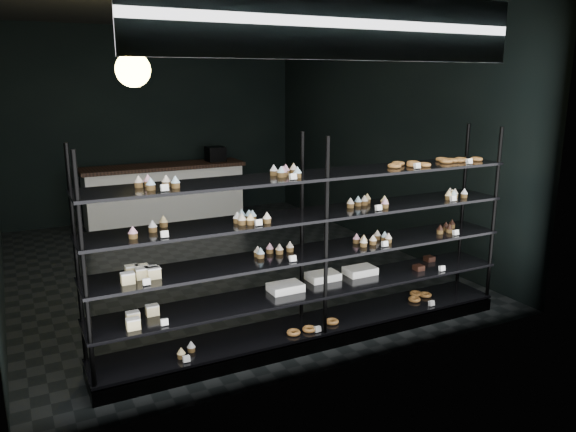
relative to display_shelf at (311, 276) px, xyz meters
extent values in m
cube|color=black|center=(-0.03, 2.45, -0.62)|extent=(5.00, 6.00, 0.01)
cube|color=black|center=(-0.03, 2.45, 2.57)|extent=(5.00, 6.00, 0.01)
cube|color=black|center=(-0.03, 5.45, 0.97)|extent=(5.00, 0.01, 3.20)
cube|color=black|center=(-0.03, -0.55, 0.97)|extent=(5.00, 0.01, 3.20)
cube|color=black|center=(2.47, 2.45, 0.97)|extent=(0.01, 6.00, 3.20)
cube|color=black|center=(0.02, 0.00, -0.57)|extent=(4.00, 0.50, 0.12)
cylinder|color=black|center=(-1.95, -0.22, 0.36)|extent=(0.04, 0.04, 1.85)
cylinder|color=black|center=(-1.95, 0.22, 0.36)|extent=(0.04, 0.04, 1.85)
cylinder|color=black|center=(0.02, -0.22, 0.36)|extent=(0.04, 0.04, 1.85)
cylinder|color=black|center=(0.02, 0.22, 0.36)|extent=(0.04, 0.04, 1.85)
cylinder|color=black|center=(1.99, -0.22, 0.36)|extent=(0.04, 0.04, 1.85)
cylinder|color=black|center=(1.99, 0.22, 0.36)|extent=(0.04, 0.04, 1.85)
cube|color=black|center=(0.02, 0.00, -0.48)|extent=(4.00, 0.50, 0.03)
cube|color=black|center=(0.02, 0.00, -0.13)|extent=(4.00, 0.50, 0.02)
cube|color=black|center=(0.02, 0.00, 0.22)|extent=(4.00, 0.50, 0.02)
cube|color=black|center=(0.02, 0.00, 0.57)|extent=(4.00, 0.50, 0.02)
cube|color=black|center=(0.02, 0.00, 0.92)|extent=(4.00, 0.50, 0.02)
cube|color=white|center=(-1.37, -0.18, 0.96)|extent=(0.06, 0.04, 0.06)
cube|color=white|center=(-0.29, -0.18, 0.96)|extent=(0.06, 0.04, 0.06)
cube|color=white|center=(1.01, -0.18, 0.96)|extent=(0.06, 0.04, 0.06)
cube|color=white|center=(1.66, -0.18, 0.96)|extent=(0.06, 0.04, 0.06)
cube|color=white|center=(-1.40, -0.18, 0.61)|extent=(0.06, 0.04, 0.06)
cube|color=white|center=(-0.59, -0.18, 0.61)|extent=(0.05, 0.04, 0.06)
cube|color=white|center=(0.60, -0.18, 0.61)|extent=(0.05, 0.04, 0.06)
cube|color=white|center=(1.50, -0.18, 0.61)|extent=(0.06, 0.04, 0.06)
cube|color=white|center=(-1.54, -0.18, 0.26)|extent=(0.06, 0.04, 0.06)
cube|color=white|center=(-0.33, -0.18, 0.26)|extent=(0.06, 0.04, 0.06)
cube|color=white|center=(0.68, -0.18, 0.26)|extent=(0.05, 0.04, 0.06)
cube|color=white|center=(1.57, -0.18, 0.26)|extent=(0.06, 0.04, 0.06)
cube|color=white|center=(-1.45, -0.18, -0.09)|extent=(0.06, 0.04, 0.06)
cube|color=white|center=(1.34, -0.18, -0.09)|extent=(0.06, 0.04, 0.06)
cube|color=white|center=(-1.26, -0.18, -0.44)|extent=(0.06, 0.04, 0.06)
cube|color=white|center=(-0.01, -0.18, -0.44)|extent=(0.05, 0.04, 0.06)
cube|color=white|center=(1.27, -0.18, -0.44)|extent=(0.06, 0.04, 0.06)
cube|color=#0E0C3F|center=(-0.03, -0.47, 2.12)|extent=(3.20, 0.04, 0.45)
cube|color=white|center=(-0.03, -0.49, 2.12)|extent=(3.30, 0.02, 0.50)
cylinder|color=black|center=(-1.15, 1.54, 2.27)|extent=(0.01, 0.01, 0.56)
sphere|color=#FFDA59|center=(-1.15, 1.54, 1.82)|extent=(0.34, 0.34, 0.34)
cube|color=white|center=(-0.04, 4.95, -0.17)|extent=(2.57, 0.60, 0.92)
cube|color=black|center=(-0.04, 4.95, 0.32)|extent=(2.67, 0.65, 0.06)
cube|color=black|center=(0.88, 4.95, 0.48)|extent=(0.30, 0.30, 0.25)
camera|label=1|loc=(-2.36, -4.18, 1.74)|focal=35.00mm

